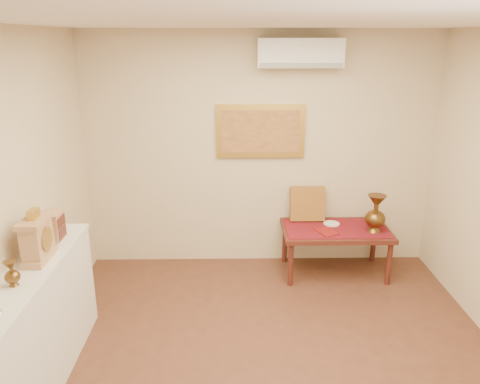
{
  "coord_description": "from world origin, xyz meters",
  "views": [
    {
      "loc": [
        -0.32,
        -2.99,
        2.6
      ],
      "look_at": [
        -0.25,
        1.15,
        1.23
      ],
      "focal_mm": 35.0,
      "sensor_mm": 36.0,
      "label": 1
    }
  ],
  "objects_px": {
    "brass_urn_tall": "(376,210)",
    "wooden_chest": "(53,226)",
    "display_ledge": "(31,336)",
    "low_table": "(336,234)",
    "mantel_clock": "(37,239)"
  },
  "relations": [
    {
      "from": "brass_urn_tall",
      "to": "wooden_chest",
      "type": "bearing_deg",
      "value": -160.12
    },
    {
      "from": "display_ledge",
      "to": "low_table",
      "type": "bearing_deg",
      "value": 35.1
    },
    {
      "from": "display_ledge",
      "to": "low_table",
      "type": "height_order",
      "value": "display_ledge"
    },
    {
      "from": "display_ledge",
      "to": "wooden_chest",
      "type": "bearing_deg",
      "value": 90.43
    },
    {
      "from": "mantel_clock",
      "to": "wooden_chest",
      "type": "bearing_deg",
      "value": 94.2
    },
    {
      "from": "wooden_chest",
      "to": "low_table",
      "type": "relative_size",
      "value": 0.2
    },
    {
      "from": "wooden_chest",
      "to": "brass_urn_tall",
      "type": "bearing_deg",
      "value": 19.88
    },
    {
      "from": "brass_urn_tall",
      "to": "display_ledge",
      "type": "distance_m",
      "value": 3.57
    },
    {
      "from": "wooden_chest",
      "to": "low_table",
      "type": "distance_m",
      "value": 3.01
    },
    {
      "from": "brass_urn_tall",
      "to": "low_table",
      "type": "bearing_deg",
      "value": 165.93
    },
    {
      "from": "display_ledge",
      "to": "mantel_clock",
      "type": "bearing_deg",
      "value": 85.32
    },
    {
      "from": "wooden_chest",
      "to": "low_table",
      "type": "xyz_separation_m",
      "value": [
        2.68,
        1.22,
        -0.62
      ]
    },
    {
      "from": "brass_urn_tall",
      "to": "mantel_clock",
      "type": "distance_m",
      "value": 3.42
    },
    {
      "from": "brass_urn_tall",
      "to": "mantel_clock",
      "type": "bearing_deg",
      "value": -153.89
    },
    {
      "from": "brass_urn_tall",
      "to": "wooden_chest",
      "type": "distance_m",
      "value": 3.29
    }
  ]
}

